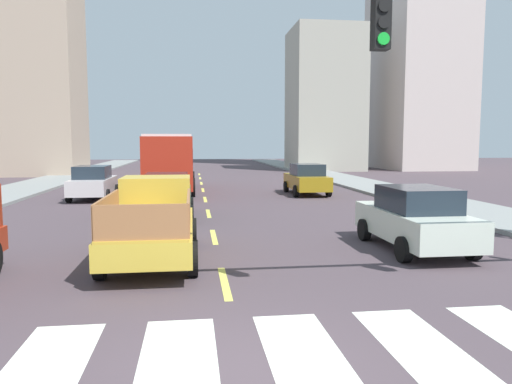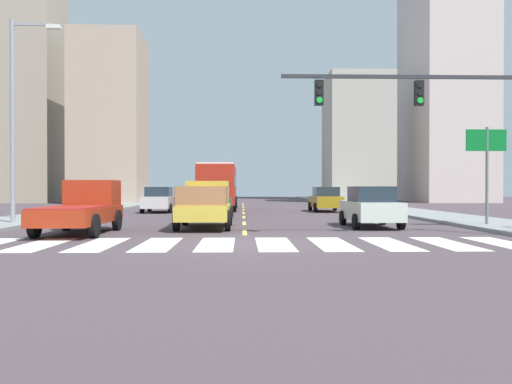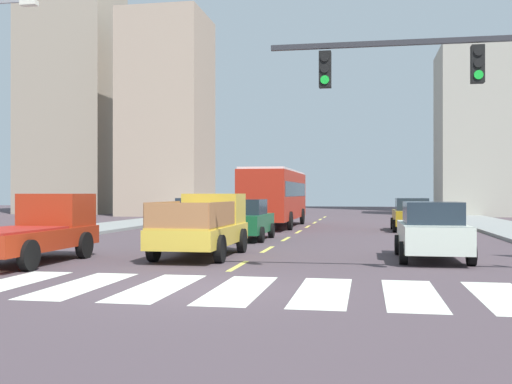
{
  "view_description": "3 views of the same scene",
  "coord_description": "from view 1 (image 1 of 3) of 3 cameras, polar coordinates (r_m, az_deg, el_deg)",
  "views": [
    {
      "loc": [
        -0.64,
        -5.88,
        2.91
      ],
      "look_at": [
        1.92,
        13.6,
        0.9
      ],
      "focal_mm": 34.18,
      "sensor_mm": 36.0,
      "label": 1
    },
    {
      "loc": [
        -0.1,
        -15.3,
        1.67
      ],
      "look_at": [
        0.65,
        12.63,
        1.44
      ],
      "focal_mm": 36.44,
      "sensor_mm": 36.0,
      "label": 2
    },
    {
      "loc": [
        3.43,
        -12.3,
        1.97
      ],
      "look_at": [
        -0.42,
        9.07,
        2.02
      ],
      "focal_mm": 43.19,
      "sensor_mm": 36.0,
      "label": 3
    }
  ],
  "objects": [
    {
      "name": "ground_plane",
      "position": [
        6.59,
        -1.23,
        -20.36
      ],
      "size": [
        160.0,
        160.0,
        0.0
      ],
      "primitive_type": "plane",
      "color": "#493C42"
    },
    {
      "name": "sidewalk_right",
      "position": [
        26.69,
        18.27,
        -0.57
      ],
      "size": [
        3.72,
        110.0,
        0.15
      ],
      "primitive_type": "cube",
      "color": "gray",
      "rests_on": "ground"
    },
    {
      "name": "crosswalk_stripe_4",
      "position": [
        6.56,
        -9.21,
        -20.52
      ],
      "size": [
        1.05,
        3.88,
        0.01
      ],
      "primitive_type": "cube",
      "color": "silver",
      "rests_on": "ground"
    },
    {
      "name": "crosswalk_stripe_5",
      "position": [
        6.72,
        6.51,
        -19.79
      ],
      "size": [
        1.05,
        3.88,
        0.01
      ],
      "primitive_type": "cube",
      "color": "silver",
      "rests_on": "ground"
    },
    {
      "name": "crosswalk_stripe_6",
      "position": [
        7.3,
        20.38,
        -17.99
      ],
      "size": [
        1.05,
        3.88,
        0.01
      ],
      "primitive_type": "cube",
      "color": "silver",
      "rests_on": "ground"
    },
    {
      "name": "lane_dash_0",
      "position": [
        10.32,
        -3.7,
        -10.54
      ],
      "size": [
        0.16,
        2.4,
        0.01
      ],
      "primitive_type": "cube",
      "color": "#D9D355",
      "rests_on": "ground"
    },
    {
      "name": "lane_dash_1",
      "position": [
        15.17,
        -4.96,
        -5.24
      ],
      "size": [
        0.16,
        2.4,
        0.01
      ],
      "primitive_type": "cube",
      "color": "#D9D355",
      "rests_on": "ground"
    },
    {
      "name": "lane_dash_2",
      "position": [
        20.1,
        -5.59,
        -2.51
      ],
      "size": [
        0.16,
        2.4,
        0.01
      ],
      "primitive_type": "cube",
      "color": "#D9D355",
      "rests_on": "ground"
    },
    {
      "name": "lane_dash_3",
      "position": [
        25.06,
        -5.98,
        -0.87
      ],
      "size": [
        0.16,
        2.4,
        0.01
      ],
      "primitive_type": "cube",
      "color": "#D9D355",
      "rests_on": "ground"
    },
    {
      "name": "lane_dash_4",
      "position": [
        30.03,
        -6.23,
        0.24
      ],
      "size": [
        0.16,
        2.4,
        0.01
      ],
      "primitive_type": "cube",
      "color": "#D9D355",
      "rests_on": "ground"
    },
    {
      "name": "lane_dash_5",
      "position": [
        35.0,
        -6.42,
        1.03
      ],
      "size": [
        0.16,
        2.4,
        0.01
      ],
      "primitive_type": "cube",
      "color": "#D9D355",
      "rests_on": "ground"
    },
    {
      "name": "lane_dash_6",
      "position": [
        39.99,
        -6.56,
        1.62
      ],
      "size": [
        0.16,
        2.4,
        0.01
      ],
      "primitive_type": "cube",
      "color": "#D9D355",
      "rests_on": "ground"
    },
    {
      "name": "lane_dash_7",
      "position": [
        44.98,
        -6.66,
        2.08
      ],
      "size": [
        0.16,
        2.4,
        0.01
      ],
      "primitive_type": "cube",
      "color": "#D9D355",
      "rests_on": "ground"
    },
    {
      "name": "pickup_stakebed",
      "position": [
        12.67,
        -11.9,
        -3.26
      ],
      "size": [
        2.18,
        5.2,
        1.96
      ],
      "rotation": [
        0.0,
        0.0,
        -0.04
      ],
      "color": "gold",
      "rests_on": "ground"
    },
    {
      "name": "city_bus",
      "position": [
        29.26,
        -9.88,
        3.87
      ],
      "size": [
        2.72,
        10.8,
        3.32
      ],
      "rotation": [
        0.0,
        0.0,
        -0.03
      ],
      "color": "#AF2616",
      "rests_on": "ground"
    },
    {
      "name": "sedan_near_left",
      "position": [
        13.89,
        18.09,
        -2.95
      ],
      "size": [
        2.02,
        4.4,
        1.72
      ],
      "rotation": [
        0.0,
        0.0,
        -0.03
      ],
      "color": "silver",
      "rests_on": "ground"
    },
    {
      "name": "sedan_far",
      "position": [
        19.17,
        -10.37,
        -0.4
      ],
      "size": [
        2.02,
        4.4,
        1.72
      ],
      "rotation": [
        0.0,
        0.0,
        -0.02
      ],
      "color": "#165730",
      "rests_on": "ground"
    },
    {
      "name": "sedan_mid",
      "position": [
        26.34,
        -18.53,
        1.06
      ],
      "size": [
        2.02,
        4.4,
        1.72
      ],
      "rotation": [
        0.0,
        0.0,
        0.02
      ],
      "color": "silver",
      "rests_on": "ground"
    },
    {
      "name": "sedan_near_right",
      "position": [
        27.47,
        5.95,
        1.52
      ],
      "size": [
        2.02,
        4.4,
        1.72
      ],
      "rotation": [
        0.0,
        0.0,
        0.03
      ],
      "color": "#997716",
      "rests_on": "ground"
    },
    {
      "name": "block_mid_left",
      "position": [
        48.7,
        -24.2,
        12.46
      ],
      "size": [
        7.12,
        7.34,
        17.93
      ],
      "primitive_type": "cube",
      "color": "tan",
      "rests_on": "ground"
    },
    {
      "name": "block_low_left",
      "position": [
        52.39,
        8.04,
        10.58
      ],
      "size": [
        7.11,
        7.3,
        14.62
      ],
      "primitive_type": "cube",
      "color": "#A8A494",
      "rests_on": "ground"
    }
  ]
}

